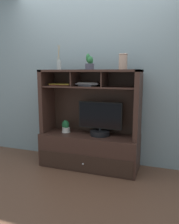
% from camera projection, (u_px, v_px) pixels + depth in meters
% --- Properties ---
extents(floor_plane, '(6.00, 6.00, 0.02)m').
position_uv_depth(floor_plane, '(89.00, 166.00, 3.27)').
color(floor_plane, brown).
rests_on(floor_plane, ground).
extents(back_wall, '(6.00, 0.02, 2.80)m').
position_uv_depth(back_wall, '(96.00, 68.00, 3.28)').
color(back_wall, '#83969F').
rests_on(back_wall, ground).
extents(media_console, '(1.39, 0.53, 1.38)m').
position_uv_depth(media_console, '(90.00, 138.00, 3.21)').
color(media_console, '#3D251E').
rests_on(media_console, ground).
extents(tv_monitor, '(0.62, 0.27, 0.47)m').
position_uv_depth(tv_monitor, '(100.00, 122.00, 3.10)').
color(tv_monitor, black).
rests_on(tv_monitor, media_console).
extents(potted_orchid, '(0.14, 0.13, 0.18)m').
position_uv_depth(potted_orchid, '(66.00, 127.00, 3.28)').
color(potted_orchid, silver).
rests_on(potted_orchid, media_console).
extents(magazine_stack_left, '(0.33, 0.27, 0.05)m').
position_uv_depth(magazine_stack_left, '(89.00, 84.00, 3.11)').
color(magazine_stack_left, slate).
rests_on(magazine_stack_left, media_console).
extents(magazine_stack_centre, '(0.35, 0.28, 0.03)m').
position_uv_depth(magazine_stack_centre, '(63.00, 84.00, 3.25)').
color(magazine_stack_centre, '#A43F30').
rests_on(magazine_stack_centre, media_console).
extents(diffuser_bottle, '(0.07, 0.07, 0.34)m').
position_uv_depth(diffuser_bottle, '(59.00, 65.00, 3.15)').
color(diffuser_bottle, '#A8B0B1').
rests_on(diffuser_bottle, media_console).
extents(potted_succulent, '(0.14, 0.14, 0.21)m').
position_uv_depth(potted_succulent, '(89.00, 63.00, 3.01)').
color(potted_succulent, '#474556').
rests_on(potted_succulent, media_console).
extents(ceramic_vase, '(0.12, 0.12, 0.20)m').
position_uv_depth(ceramic_vase, '(123.00, 62.00, 2.88)').
color(ceramic_vase, tan).
rests_on(ceramic_vase, media_console).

